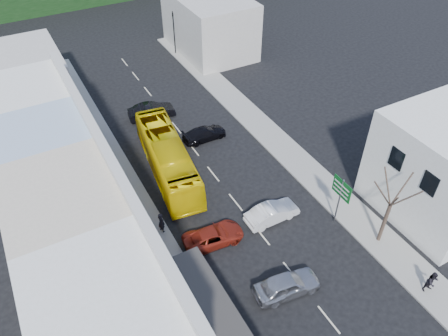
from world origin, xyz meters
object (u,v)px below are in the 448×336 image
at_px(car_red, 213,235).
at_px(pedestrian_left, 161,223).
at_px(car_white, 272,213).
at_px(street_tree, 390,206).
at_px(pedestrian_right, 432,282).
at_px(car_silver, 287,285).
at_px(direction_sign, 339,201).
at_px(bus, 168,159).
at_px(traffic_signal, 174,33).

bearing_deg(car_red, pedestrian_left, 51.86).
distance_m(car_white, street_tree, 8.67).
distance_m(car_white, car_red, 5.05).
xyz_separation_m(car_red, pedestrian_right, (10.72, -10.70, 0.30)).
relative_size(pedestrian_left, pedestrian_right, 1.00).
distance_m(car_silver, direction_sign, 7.98).
height_order(bus, pedestrian_right, bus).
distance_m(bus, traffic_signal, 23.19).
bearing_deg(direction_sign, car_silver, -152.47).
xyz_separation_m(car_silver, street_tree, (8.59, 0.34, 3.04)).
xyz_separation_m(car_white, car_red, (-5.04, 0.18, 0.00)).
bearing_deg(direction_sign, pedestrian_left, 157.35).
relative_size(bus, car_red, 2.52).
distance_m(pedestrian_left, street_tree, 16.53).
bearing_deg(car_red, car_white, -87.75).
bearing_deg(car_silver, traffic_signal, -5.31).
xyz_separation_m(pedestrian_left, pedestrian_right, (13.71, -13.43, 0.00)).
bearing_deg(direction_sign, car_white, 150.82).
distance_m(direction_sign, traffic_signal, 32.52).
distance_m(car_white, pedestrian_right, 11.96).
distance_m(car_red, direction_sign, 9.79).
relative_size(car_red, street_tree, 0.62).
relative_size(car_silver, pedestrian_right, 2.59).
bearing_deg(direction_sign, street_tree, -62.47).
xyz_separation_m(car_red, traffic_signal, (10.04, 29.85, 2.07)).
height_order(car_red, street_tree, street_tree).
bearing_deg(pedestrian_left, direction_sign, -131.72).
height_order(bus, direction_sign, direction_sign).
xyz_separation_m(direction_sign, street_tree, (1.58, -3.16, 1.59)).
bearing_deg(car_red, bus, 3.06).
xyz_separation_m(direction_sign, traffic_signal, (0.73, 32.51, 0.63)).
xyz_separation_m(pedestrian_left, traffic_signal, (13.03, 27.12, 1.77)).
distance_m(bus, street_tree, 18.33).
height_order(direction_sign, street_tree, street_tree).
relative_size(car_silver, car_red, 0.96).
height_order(car_white, pedestrian_right, pedestrian_right).
bearing_deg(car_white, direction_sign, -120.89).
xyz_separation_m(car_red, pedestrian_left, (-2.99, 2.73, 0.30)).
height_order(pedestrian_left, traffic_signal, traffic_signal).
bearing_deg(pedestrian_right, car_white, 128.04).
bearing_deg(car_silver, car_white, -17.88).
bearing_deg(bus, car_silver, -74.83).
relative_size(car_white, direction_sign, 1.03).
xyz_separation_m(car_white, pedestrian_left, (-8.04, 2.91, 0.30)).
height_order(car_white, traffic_signal, traffic_signal).
height_order(bus, traffic_signal, traffic_signal).
bearing_deg(direction_sign, bus, 129.30).
height_order(car_red, direction_sign, direction_sign).
distance_m(pedestrian_left, traffic_signal, 30.14).
relative_size(bus, car_white, 2.64).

